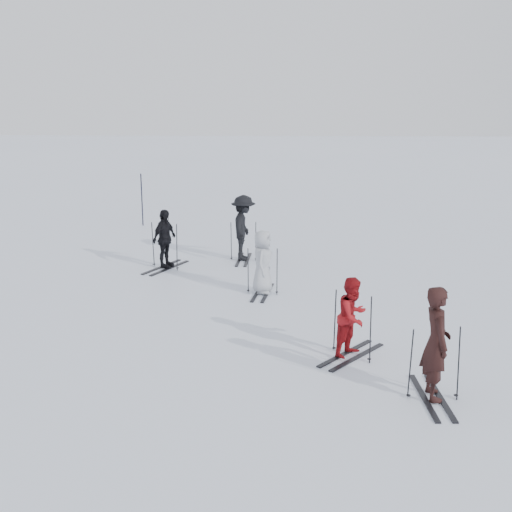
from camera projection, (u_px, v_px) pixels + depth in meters
The scene contains 12 objects.
ground at pixel (254, 309), 14.76m from camera, with size 120.00×120.00×0.00m, color silver.
skier_near_dark at pixel (436, 345), 10.22m from camera, with size 0.68×0.45×1.87m, color black.
skier_red at pixel (353, 318), 11.94m from camera, with size 0.73×0.57×1.51m, color maroon.
skier_grey at pixel (263, 263), 15.72m from camera, with size 0.76×0.50×1.56m, color #A2A5AB.
skier_uphill_left at pixel (165, 240), 17.98m from camera, with size 0.97×0.40×1.65m, color black.
skier_uphill_far at pixel (243, 229), 18.81m from camera, with size 1.23×0.71×1.91m, color black.
skis_near_dark at pixel (435, 362), 10.29m from camera, with size 0.92×1.73×1.26m, color black, non-canonical shape.
skis_red at pixel (352, 324), 11.96m from camera, with size 0.94×1.77×1.29m, color black, non-canonical shape.
skis_grey at pixel (263, 270), 15.77m from camera, with size 0.86×1.62×1.18m, color black, non-canonical shape.
skis_uphill_left at pixel (165, 245), 18.02m from camera, with size 0.98×1.84×1.34m, color black, non-canonical shape.
skis_uphill_far at pixel (243, 241), 18.90m from camera, with size 0.86×1.63×1.19m, color black, non-canonical shape.
piste_marker at pixel (142, 200), 23.75m from camera, with size 0.04×0.04×1.94m, color black.
Camera 1 is at (0.55, -13.98, 4.84)m, focal length 45.00 mm.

